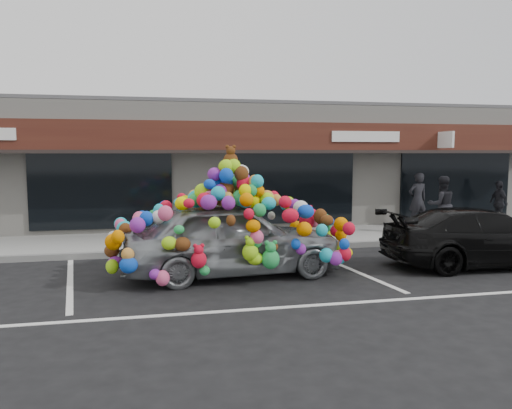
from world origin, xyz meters
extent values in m
plane|color=black|center=(0.00, 0.00, 0.00)|extent=(90.00, 90.00, 0.00)
cube|color=beige|center=(0.00, 8.50, 2.10)|extent=(24.00, 6.00, 4.20)
cube|color=#59595B|center=(0.00, 8.50, 4.25)|extent=(24.00, 6.00, 0.12)
cube|color=#3D1810|center=(0.00, 5.42, 3.15)|extent=(24.00, 0.18, 0.90)
cube|color=black|center=(0.00, 4.90, 2.65)|extent=(24.00, 1.20, 0.10)
cube|color=white|center=(8.20, 4.95, 3.05)|extent=(0.08, 0.95, 0.55)
cube|color=white|center=(5.50, 5.30, 3.15)|extent=(2.40, 0.04, 0.35)
cube|color=black|center=(-3.00, 5.47, 1.45)|extent=(4.20, 0.12, 2.30)
cube|color=black|center=(3.00, 5.47, 1.45)|extent=(4.20, 0.12, 2.30)
cube|color=black|center=(9.00, 5.47, 1.45)|extent=(4.20, 0.12, 2.30)
cube|color=gray|center=(0.00, 4.00, 0.07)|extent=(26.00, 3.00, 0.15)
cube|color=slate|center=(0.00, 2.50, 0.07)|extent=(26.00, 0.18, 0.16)
cube|color=silver|center=(-3.20, 0.20, 0.00)|extent=(0.73, 4.37, 0.01)
cube|color=silver|center=(2.80, 0.20, 0.00)|extent=(0.73, 4.37, 0.01)
cube|color=silver|center=(2.00, -2.30, 0.00)|extent=(14.00, 0.12, 0.01)
imported|color=gray|center=(0.12, 0.14, 0.80)|extent=(2.20, 4.79, 1.59)
ellipsoid|color=#F2023C|center=(0.12, 0.14, 2.19)|extent=(1.54, 2.06, 1.19)
sphere|color=#E7FF00|center=(1.76, -0.01, 1.14)|extent=(0.34, 0.34, 0.34)
sphere|color=blue|center=(0.72, -0.88, 0.55)|extent=(0.36, 0.36, 0.36)
sphere|color=#2FC266|center=(-0.68, 1.15, 0.60)|extent=(0.30, 0.30, 0.30)
sphere|color=#E25999|center=(0.12, 0.14, 2.73)|extent=(0.32, 0.32, 0.32)
sphere|color=orange|center=(-1.28, 0.24, 1.15)|extent=(0.30, 0.30, 0.30)
imported|color=black|center=(5.94, -0.21, 0.67)|extent=(2.12, 4.73, 1.35)
imported|color=black|center=(7.19, 4.84, 1.05)|extent=(0.68, 0.46, 1.80)
imported|color=black|center=(7.14, 3.35, 1.03)|extent=(0.93, 0.77, 1.76)
imported|color=black|center=(10.05, 4.53, 0.91)|extent=(0.91, 0.43, 1.52)
camera|label=1|loc=(-1.58, -10.27, 2.63)|focal=35.00mm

